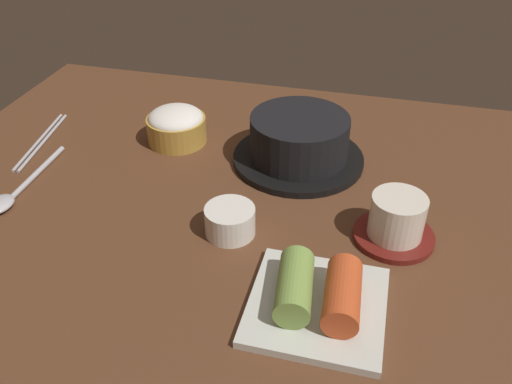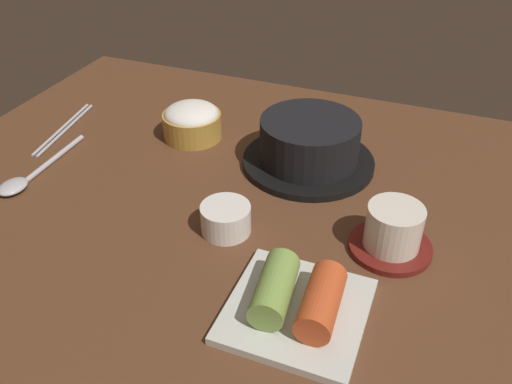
{
  "view_description": "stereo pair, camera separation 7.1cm",
  "coord_description": "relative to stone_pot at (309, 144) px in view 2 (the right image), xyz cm",
  "views": [
    {
      "loc": [
        16.44,
        -58.04,
        46.05
      ],
      "look_at": [
        2.0,
        -2.0,
        5.0
      ],
      "focal_mm": 37.7,
      "sensor_mm": 36.0,
      "label": 1
    },
    {
      "loc": [
        23.18,
        -55.86,
        46.05
      ],
      "look_at": [
        2.0,
        -2.0,
        5.0
      ],
      "focal_mm": 37.7,
      "sensor_mm": 36.0,
      "label": 2
    }
  ],
  "objects": [
    {
      "name": "chopsticks_pair",
      "position": [
        -41.6,
        -4.75,
        -3.38
      ],
      "size": [
        4.08,
        18.06,
        0.5
      ],
      "color": "#B2B2B7",
      "rests_on": "dining_table"
    },
    {
      "name": "tea_cup_with_saucer",
      "position": [
        15.09,
        -15.05,
        -0.76
      ],
      "size": [
        10.18,
        10.18,
        6.26
      ],
      "color": "maroon",
      "rests_on": "dining_table"
    },
    {
      "name": "stone_pot",
      "position": [
        0.0,
        0.0,
        0.0
      ],
      "size": [
        19.98,
        19.98,
        7.54
      ],
      "color": "black",
      "rests_on": "dining_table"
    },
    {
      "name": "banchan_cup_center",
      "position": [
        -5.57,
        -19.05,
        -1.62
      ],
      "size": [
        6.43,
        6.43,
        3.77
      ],
      "color": "white",
      "rests_on": "dining_table"
    },
    {
      "name": "kimchi_plate",
      "position": [
        7.62,
        -29.22,
        -1.8
      ],
      "size": [
        14.57,
        14.57,
        4.85
      ],
      "color": "silver",
      "rests_on": "dining_table"
    },
    {
      "name": "spoon",
      "position": [
        -36.84,
        -19.46,
        -3.02
      ],
      "size": [
        3.6,
        18.19,
        1.35
      ],
      "color": "#B7B7BC",
      "rests_on": "dining_table"
    },
    {
      "name": "dining_table",
      "position": [
        -5.17,
        -11.65,
        -4.63
      ],
      "size": [
        100.0,
        76.0,
        2.0
      ],
      "primitive_type": "cube",
      "color": "#56331E",
      "rests_on": "ground"
    },
    {
      "name": "rice_bowl",
      "position": [
        -20.26,
        1.27,
        -0.7
      ],
      "size": [
        9.53,
        9.53,
        5.84
      ],
      "color": "#B78C38",
      "rests_on": "dining_table"
    }
  ]
}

